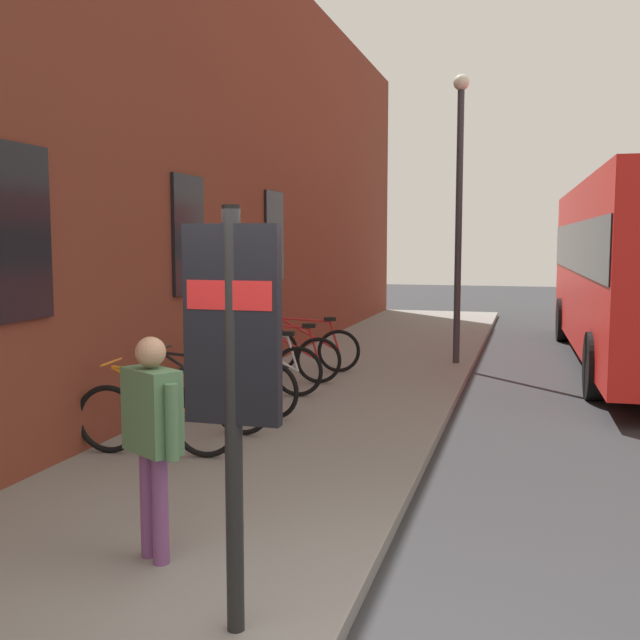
{
  "coord_description": "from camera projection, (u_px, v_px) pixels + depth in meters",
  "views": [
    {
      "loc": [
        -3.84,
        -0.99,
        2.33
      ],
      "look_at": [
        2.94,
        0.91,
        1.59
      ],
      "focal_mm": 42.41,
      "sensor_mm": 36.0,
      "label": 1
    }
  ],
  "objects": [
    {
      "name": "bicycle_nearest_sign",
      "position": [
        286.0,
        358.0,
        11.77
      ],
      "size": [
        0.48,
        1.77,
        0.97
      ],
      "color": "black",
      "rests_on": "sidewalk_pavement"
    },
    {
      "name": "pedestrian_crossing_street",
      "position": [
        152.0,
        425.0,
        5.15
      ],
      "size": [
        0.43,
        0.52,
        1.56
      ],
      "color": "#723F72",
      "rests_on": "sidewalk_pavement"
    },
    {
      "name": "station_facade",
      "position": [
        256.0,
        168.0,
        13.44
      ],
      "size": [
        22.0,
        0.65,
        7.25
      ],
      "color": "brown",
      "rests_on": "ground"
    },
    {
      "name": "ground",
      "position": [
        529.0,
        423.0,
        9.66
      ],
      "size": [
        60.0,
        60.0,
        0.0
      ],
      "primitive_type": "plane",
      "color": "#2D2D30"
    },
    {
      "name": "transit_info_sign",
      "position": [
        233.0,
        352.0,
        4.14
      ],
      "size": [
        0.1,
        0.55,
        2.4
      ],
      "color": "black",
      "rests_on": "sidewalk_pavement"
    },
    {
      "name": "bicycle_mid_rack",
      "position": [
        200.0,
        399.0,
        8.7
      ],
      "size": [
        0.48,
        1.77,
        0.97
      ],
      "color": "black",
      "rests_on": "sidewalk_pavement"
    },
    {
      "name": "bicycle_by_door",
      "position": [
        262.0,
        368.0,
        10.78
      ],
      "size": [
        0.48,
        1.76,
        0.97
      ],
      "color": "black",
      "rests_on": "sidewalk_pavement"
    },
    {
      "name": "bicycle_beside_lamp",
      "position": [
        157.0,
        418.0,
        7.76
      ],
      "size": [
        0.48,
        1.77,
        0.97
      ],
      "color": "black",
      "rests_on": "sidewalk_pavement"
    },
    {
      "name": "sidewalk_pavement",
      "position": [
        355.0,
        380.0,
        12.31
      ],
      "size": [
        24.0,
        3.5,
        0.12
      ],
      "primitive_type": "cube",
      "color": "gray",
      "rests_on": "ground"
    },
    {
      "name": "bicycle_leaning_wall",
      "position": [
        308.0,
        349.0,
        12.71
      ],
      "size": [
        0.56,
        1.74,
        0.97
      ],
      "color": "black",
      "rests_on": "sidewalk_pavement"
    },
    {
      "name": "street_lamp",
      "position": [
        459.0,
        194.0,
        13.4
      ],
      "size": [
        0.28,
        0.28,
        5.1
      ],
      "color": "#333338",
      "rests_on": "sidewalk_pavement"
    },
    {
      "name": "bicycle_far_end",
      "position": [
        240.0,
        384.0,
        9.61
      ],
      "size": [
        0.59,
        1.73,
        0.97
      ],
      "color": "black",
      "rests_on": "sidewalk_pavement"
    }
  ]
}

